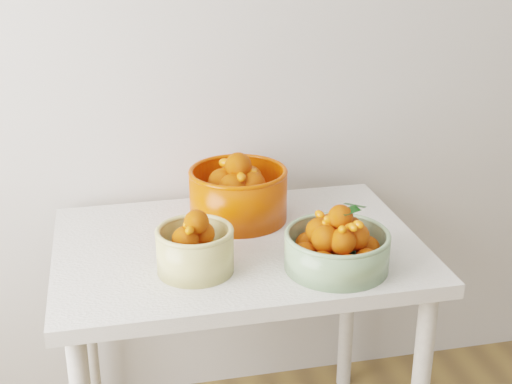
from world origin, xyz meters
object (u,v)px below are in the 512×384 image
table (238,273)px  bowl_green (337,247)px  bowl_cream (195,248)px  bowl_orange (238,193)px

table → bowl_green: 0.33m
table → bowl_green: bowl_green is taller
bowl_cream → bowl_green: (0.35, -0.06, -0.00)m
table → bowl_orange: 0.24m
bowl_orange → table: bearing=-101.2°
bowl_green → table: bearing=137.6°
table → bowl_orange: (0.03, 0.16, 0.18)m
bowl_green → bowl_orange: (-0.18, 0.36, 0.02)m
table → bowl_cream: size_ratio=4.57×
bowl_green → bowl_orange: bearing=117.1°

